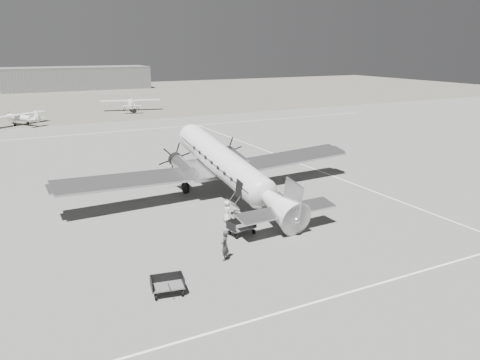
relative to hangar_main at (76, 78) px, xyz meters
name	(u,v)px	position (x,y,z in m)	size (l,w,h in m)	color
ground	(248,208)	(-5.00, -120.00, -3.30)	(260.00, 260.00, 0.00)	slate
taxi_line_near	(371,286)	(-5.00, -134.00, -3.29)	(60.00, 0.15, 0.01)	white
taxi_line_right	(365,188)	(7.00, -120.00, -3.29)	(0.15, 80.00, 0.01)	white
taxi_line_horizon	(125,131)	(-5.00, -80.00, -3.29)	(90.00, 0.15, 0.01)	white
grass_infield	(72,98)	(-5.00, -25.00, -3.30)	(260.00, 90.00, 0.01)	#58554A
hangar_main	(76,78)	(0.00, 0.00, 0.00)	(42.00, 14.00, 6.60)	slate
dc3_airliner	(229,169)	(-5.36, -117.24, -0.67)	(27.66, 19.20, 5.27)	#B3B3B5
light_plane_left	(22,119)	(-18.65, -66.86, -2.28)	(9.83, 7.97, 2.04)	silver
light_plane_right	(131,105)	(1.76, -57.33, -2.08)	(11.74, 9.53, 2.44)	silver
baggage_cart_near	(241,227)	(-7.93, -124.48, -2.77)	(1.88, 1.33, 1.06)	#525252
baggage_cart_far	(167,286)	(-14.99, -129.89, -2.80)	(1.77, 1.25, 1.00)	#525252
ground_crew	(225,245)	(-10.62, -127.55, -2.36)	(0.68, 0.45, 1.88)	#313131
ramp_agent	(236,218)	(-7.70, -123.25, -2.55)	(0.73, 0.57, 1.51)	silver
passenger	(227,211)	(-7.78, -121.90, -2.48)	(0.80, 0.52, 1.64)	silver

